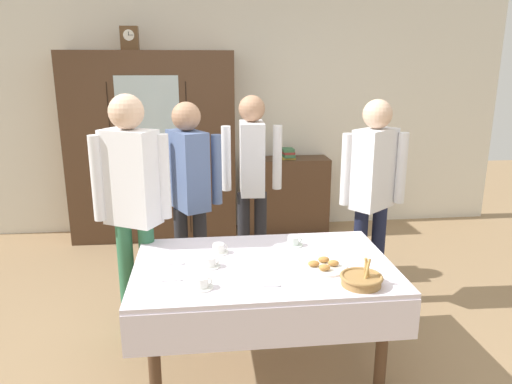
# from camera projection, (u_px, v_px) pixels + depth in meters

# --- Properties ---
(ground_plane) EXTENTS (12.00, 12.00, 0.00)m
(ground_plane) POSITION_uv_depth(u_px,v_px,m) (259.00, 347.00, 3.34)
(ground_plane) COLOR #997A56
(ground_plane) RESTS_ON ground
(back_wall) EXTENTS (6.40, 0.10, 2.70)m
(back_wall) POSITION_uv_depth(u_px,v_px,m) (232.00, 114.00, 5.53)
(back_wall) COLOR silver
(back_wall) RESTS_ON ground
(dining_table) EXTENTS (1.59, 1.01, 0.72)m
(dining_table) POSITION_uv_depth(u_px,v_px,m) (264.00, 280.00, 2.95)
(dining_table) COLOR #4C3321
(dining_table) RESTS_ON ground
(wall_cabinet) EXTENTS (1.79, 0.46, 2.04)m
(wall_cabinet) POSITION_uv_depth(u_px,v_px,m) (152.00, 148.00, 5.24)
(wall_cabinet) COLOR #4C3321
(wall_cabinet) RESTS_ON ground
(mantel_clock) EXTENTS (0.18, 0.11, 0.24)m
(mantel_clock) POSITION_uv_depth(u_px,v_px,m) (130.00, 38.00, 4.92)
(mantel_clock) COLOR brown
(mantel_clock) RESTS_ON wall_cabinet
(bookshelf_low) EXTENTS (0.95, 0.35, 0.86)m
(bookshelf_low) POSITION_uv_depth(u_px,v_px,m) (287.00, 194.00, 5.60)
(bookshelf_low) COLOR #4C3321
(bookshelf_low) RESTS_ON ground
(book_stack) EXTENTS (0.16, 0.22, 0.11)m
(book_stack) POSITION_uv_depth(u_px,v_px,m) (288.00, 154.00, 5.48)
(book_stack) COLOR #B29333
(book_stack) RESTS_ON bookshelf_low
(tea_cup_far_left) EXTENTS (0.13, 0.13, 0.06)m
(tea_cup_far_left) POSITION_uv_depth(u_px,v_px,m) (293.00, 242.00, 3.24)
(tea_cup_far_left) COLOR silver
(tea_cup_far_left) RESTS_ON dining_table
(tea_cup_mid_left) EXTENTS (0.13, 0.13, 0.06)m
(tea_cup_mid_left) POSITION_uv_depth(u_px,v_px,m) (210.00, 263.00, 2.91)
(tea_cup_mid_left) COLOR white
(tea_cup_mid_left) RESTS_ON dining_table
(tea_cup_near_right) EXTENTS (0.13, 0.13, 0.06)m
(tea_cup_near_right) POSITION_uv_depth(u_px,v_px,m) (219.00, 249.00, 3.12)
(tea_cup_near_right) COLOR white
(tea_cup_near_right) RESTS_ON dining_table
(tea_cup_mid_right) EXTENTS (0.13, 0.13, 0.06)m
(tea_cup_mid_right) POSITION_uv_depth(u_px,v_px,m) (202.00, 284.00, 2.63)
(tea_cup_mid_right) COLOR white
(tea_cup_mid_right) RESTS_ON dining_table
(bread_basket) EXTENTS (0.24, 0.24, 0.16)m
(bread_basket) POSITION_uv_depth(u_px,v_px,m) (361.00, 279.00, 2.67)
(bread_basket) COLOR #9E7542
(bread_basket) RESTS_ON dining_table
(pastry_plate) EXTENTS (0.28, 0.28, 0.05)m
(pastry_plate) POSITION_uv_depth(u_px,v_px,m) (324.00, 266.00, 2.89)
(pastry_plate) COLOR white
(pastry_plate) RESTS_ON dining_table
(spoon_mid_right) EXTENTS (0.12, 0.02, 0.01)m
(spoon_mid_right) POSITION_uv_depth(u_px,v_px,m) (176.00, 280.00, 2.72)
(spoon_mid_right) COLOR silver
(spoon_mid_right) RESTS_ON dining_table
(spoon_far_left) EXTENTS (0.12, 0.02, 0.01)m
(spoon_far_left) POSITION_uv_depth(u_px,v_px,m) (274.00, 286.00, 2.66)
(spoon_far_left) COLOR silver
(spoon_far_left) RESTS_ON dining_table
(spoon_center) EXTENTS (0.12, 0.02, 0.01)m
(spoon_center) POSITION_uv_depth(u_px,v_px,m) (179.00, 264.00, 2.95)
(spoon_center) COLOR silver
(spoon_center) RESTS_ON dining_table
(person_beside_shelf) EXTENTS (0.52, 0.35, 1.73)m
(person_beside_shelf) POSITION_uv_depth(u_px,v_px,m) (132.00, 194.00, 3.23)
(person_beside_shelf) COLOR #33704C
(person_beside_shelf) RESTS_ON ground
(person_behind_table_right) EXTENTS (0.52, 0.37, 1.66)m
(person_behind_table_right) POSITION_uv_depth(u_px,v_px,m) (252.00, 171.00, 4.13)
(person_behind_table_right) COLOR #232328
(person_behind_table_right) RESTS_ON ground
(person_by_cabinet) EXTENTS (0.52, 0.38, 1.66)m
(person_by_cabinet) POSITION_uv_depth(u_px,v_px,m) (373.00, 184.00, 3.72)
(person_by_cabinet) COLOR #191E38
(person_by_cabinet) RESTS_ON ground
(person_near_right_end) EXTENTS (0.52, 0.41, 1.64)m
(person_near_right_end) POSITION_uv_depth(u_px,v_px,m) (189.00, 185.00, 3.73)
(person_near_right_end) COLOR #232328
(person_near_right_end) RESTS_ON ground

